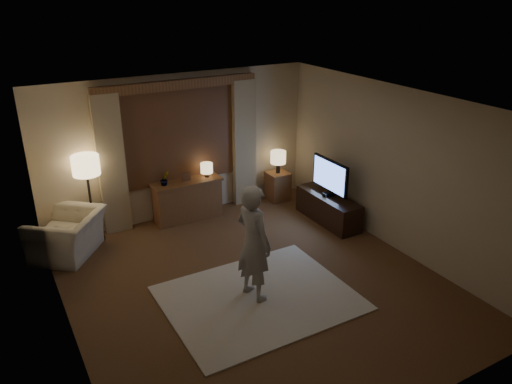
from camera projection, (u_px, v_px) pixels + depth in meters
room at (238, 187)px, 7.05m from camera, size 5.04×5.54×2.64m
rug at (259, 298)px, 6.83m from camera, size 2.50×2.00×0.02m
sideboard at (188, 201)px, 9.03m from camera, size 1.20×0.40×0.70m
picture_frame at (186, 178)px, 8.86m from camera, size 0.16×0.02×0.20m
plant at (165, 179)px, 8.65m from camera, size 0.17×0.13×0.30m
table_lamp_sideboard at (207, 169)px, 9.00m from camera, size 0.22×0.22×0.30m
floor_lamp at (86, 170)px, 7.92m from camera, size 0.43×0.43×1.49m
armchair at (68, 235)px, 7.82m from camera, size 1.39×1.41×0.69m
side_table at (278, 186)px, 9.88m from camera, size 0.40×0.40×0.56m
table_lamp_side at (278, 158)px, 9.65m from camera, size 0.30×0.30×0.44m
tv_stand at (328, 208)px, 8.97m from camera, size 0.45×1.40×0.50m
tv at (330, 176)px, 8.73m from camera, size 0.23×0.93×0.67m
person at (254, 243)px, 6.56m from camera, size 0.50×0.66×1.64m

